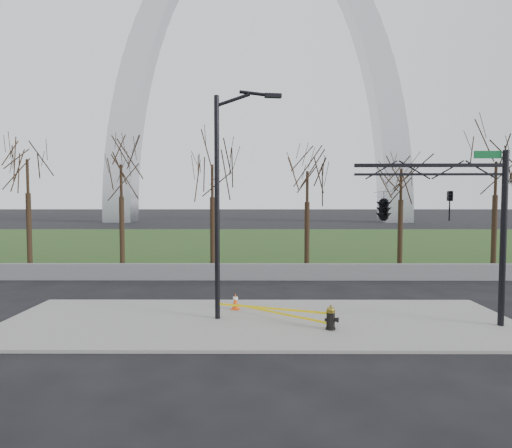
{
  "coord_description": "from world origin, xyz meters",
  "views": [
    {
      "loc": [
        -0.07,
        -14.29,
        4.26
      ],
      "look_at": [
        -0.12,
        2.0,
        3.4
      ],
      "focal_mm": 28.68,
      "sensor_mm": 36.0,
      "label": 1
    }
  ],
  "objects_px": {
    "traffic_cone": "(235,301)",
    "traffic_signal_mast": "(407,206)",
    "street_light": "(223,190)",
    "fire_hydrant": "(331,318)"
  },
  "relations": [
    {
      "from": "fire_hydrant",
      "to": "traffic_signal_mast",
      "type": "bearing_deg",
      "value": 31.3
    },
    {
      "from": "fire_hydrant",
      "to": "traffic_cone",
      "type": "xyz_separation_m",
      "value": [
        -3.27,
        2.53,
        -0.06
      ]
    },
    {
      "from": "traffic_cone",
      "to": "street_light",
      "type": "xyz_separation_m",
      "value": [
        -0.35,
        -1.23,
        4.28
      ]
    },
    {
      "from": "traffic_cone",
      "to": "street_light",
      "type": "bearing_deg",
      "value": -105.86
    },
    {
      "from": "fire_hydrant",
      "to": "traffic_cone",
      "type": "height_order",
      "value": "fire_hydrant"
    },
    {
      "from": "traffic_cone",
      "to": "street_light",
      "type": "distance_m",
      "value": 4.47
    },
    {
      "from": "fire_hydrant",
      "to": "traffic_cone",
      "type": "distance_m",
      "value": 4.13
    },
    {
      "from": "traffic_cone",
      "to": "traffic_signal_mast",
      "type": "bearing_deg",
      "value": -18.84
    },
    {
      "from": "traffic_cone",
      "to": "fire_hydrant",
      "type": "bearing_deg",
      "value": -37.68
    },
    {
      "from": "fire_hydrant",
      "to": "traffic_cone",
      "type": "bearing_deg",
      "value": 162.23
    }
  ]
}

